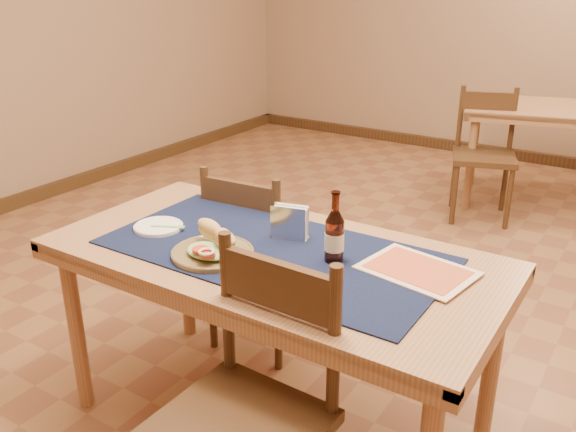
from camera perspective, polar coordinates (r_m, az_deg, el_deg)
The scene contains 14 objects.
room at distance 2.65m, azimuth 8.57°, elevation 16.00°, with size 6.04×7.04×2.84m.
main_table at distance 2.17m, azimuth -1.43°, elevation -5.30°, with size 1.60×0.80×0.75m.
placemat at distance 2.14m, azimuth -1.46°, elevation -3.26°, with size 1.20×0.60×0.01m, color #101C3C.
baseboard at distance 3.09m, azimuth 7.16°, elevation -9.78°, with size 6.00×7.00×0.10m.
back_table at distance 4.94m, azimuth 25.24°, elevation 8.20°, with size 1.66×1.11×0.75m.
chair_main_far at distance 2.77m, azimuth -2.71°, elevation -3.64°, with size 0.44×0.44×0.90m.
chair_main_near at distance 1.82m, azimuth -3.88°, elevation -17.97°, with size 0.45×0.45×0.95m.
chair_back_near at distance 4.55m, azimuth 17.87°, elevation 5.69°, with size 0.54×0.54×0.91m.
sandwich_plate at distance 2.09m, azimuth -7.02°, elevation -3.00°, with size 0.28×0.28×0.11m.
side_plate at distance 2.36m, azimuth -12.04°, elevation -0.95°, with size 0.19×0.19×0.02m.
fork at distance 2.33m, azimuth -10.94°, elevation -0.99°, with size 0.12×0.07×0.00m.
beer_bottle at distance 2.02m, azimuth 4.37°, elevation -1.87°, with size 0.07×0.07×0.25m.
napkin_holder at distance 2.21m, azimuth 0.16°, elevation -0.66°, with size 0.15×0.08×0.13m.
menu_card at distance 2.03m, azimuth 12.03°, elevation -4.96°, with size 0.38×0.31×0.01m.
Camera 1 is at (1.09, -2.40, 1.66)m, focal length 38.00 mm.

